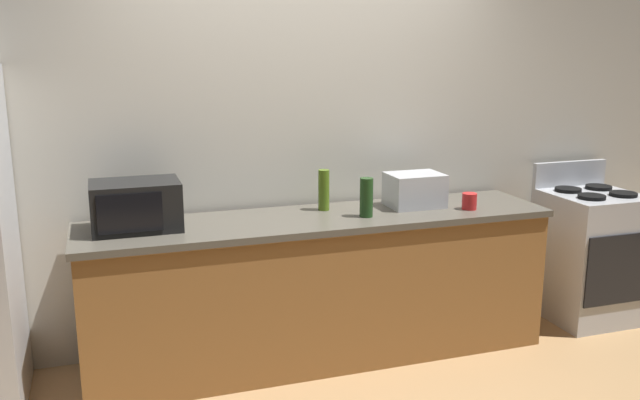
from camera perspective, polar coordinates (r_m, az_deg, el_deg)
name	(u,v)px	position (r m, az deg, el deg)	size (l,w,h in m)	color
ground_plane	(342,385)	(4.01, 1.88, -15.32)	(8.00, 8.00, 0.00)	#A87F51
back_wall	(300,133)	(4.33, -1.72, 5.67)	(6.40, 0.10, 2.70)	beige
counter_run	(320,287)	(4.17, 0.00, -7.37)	(2.84, 0.64, 0.90)	brown
stove_range	(589,254)	(5.13, 21.78, -4.29)	(0.60, 0.61, 1.08)	#B7BABF
microwave	(136,206)	(3.86, -15.28, -0.46)	(0.48, 0.35, 0.27)	black
toaster_oven	(415,190)	(4.31, 7.99, 0.85)	(0.34, 0.26, 0.21)	#B7BABF
bottle_olive_oil	(324,190)	(4.16, 0.32, 0.85)	(0.07, 0.07, 0.25)	#4C6B19
bottle_wine	(366,197)	(4.01, 3.93, 0.22)	(0.08, 0.08, 0.23)	#1E3F19
mug_red	(469,201)	(4.30, 12.49, -0.10)	(0.09, 0.09, 0.10)	red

